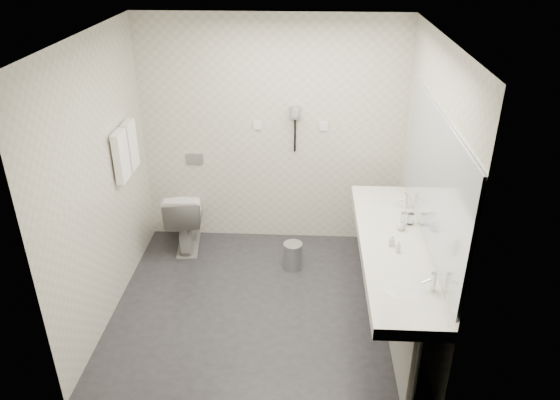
{
  "coord_description": "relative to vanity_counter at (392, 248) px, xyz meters",
  "views": [
    {
      "loc": [
        0.38,
        -4.09,
        3.23
      ],
      "look_at": [
        0.15,
        0.15,
        1.05
      ],
      "focal_mm": 34.32,
      "sensor_mm": 36.0,
      "label": 1
    }
  ],
  "objects": [
    {
      "name": "vanity_post_near",
      "position": [
        0.05,
        -1.04,
        -0.42
      ],
      "size": [
        0.06,
        0.06,
        0.75
      ],
      "primitive_type": "cylinder",
      "color": "silver",
      "rests_on": "floor"
    },
    {
      "name": "ceiling",
      "position": [
        -1.12,
        0.2,
        1.7
      ],
      "size": [
        2.8,
        2.8,
        0.0
      ],
      "primitive_type": "plane",
      "rotation": [
        3.14,
        0.0,
        0.0
      ],
      "color": "silver",
      "rests_on": "wall_back"
    },
    {
      "name": "wall_front",
      "position": [
        -1.12,
        -1.1,
        0.45
      ],
      "size": [
        2.8,
        0.0,
        2.8
      ],
      "primitive_type": "plane",
      "rotation": [
        -1.57,
        0.0,
        0.0
      ],
      "color": "beige",
      "rests_on": "floor"
    },
    {
      "name": "wall_left",
      "position": [
        -2.52,
        0.2,
        0.45
      ],
      "size": [
        0.0,
        2.6,
        2.6
      ],
      "primitive_type": "plane",
      "rotation": [
        1.57,
        0.0,
        1.57
      ],
      "color": "beige",
      "rests_on": "floor"
    },
    {
      "name": "basin_far",
      "position": [
        0.0,
        0.65,
        0.04
      ],
      "size": [
        0.4,
        0.31,
        0.05
      ],
      "primitive_type": "ellipsoid",
      "color": "silver",
      "rests_on": "vanity_counter"
    },
    {
      "name": "vanity_post_far",
      "position": [
        0.05,
        1.04,
        -0.42
      ],
      "size": [
        0.06,
        0.06,
        0.75
      ],
      "primitive_type": "cylinder",
      "color": "silver",
      "rests_on": "floor"
    },
    {
      "name": "glass_left",
      "position": [
        0.13,
        0.31,
        0.11
      ],
      "size": [
        0.08,
        0.08,
        0.12
      ],
      "primitive_type": "cylinder",
      "rotation": [
        0.0,
        0.0,
        0.25
      ],
      "color": "silver",
      "rests_on": "vanity_counter"
    },
    {
      "name": "vanity_counter",
      "position": [
        0.0,
        0.0,
        0.0
      ],
      "size": [
        0.55,
        2.2,
        0.1
      ],
      "primitive_type": "cube",
      "color": "silver",
      "rests_on": "floor"
    },
    {
      "name": "wall_back",
      "position": [
        -1.12,
        1.5,
        0.45
      ],
      "size": [
        2.8,
        0.0,
        2.8
      ],
      "primitive_type": "plane",
      "rotation": [
        1.57,
        0.0,
        0.0
      ],
      "color": "beige",
      "rests_on": "floor"
    },
    {
      "name": "floor",
      "position": [
        -1.12,
        0.2,
        -0.8
      ],
      "size": [
        2.8,
        2.8,
        0.0
      ],
      "primitive_type": "plane",
      "color": "#232328",
      "rests_on": "ground"
    },
    {
      "name": "soap_bottle_b",
      "position": [
        0.09,
        0.22,
        0.1
      ],
      "size": [
        0.09,
        0.09,
        0.1
      ],
      "primitive_type": "imported",
      "rotation": [
        0.0,
        0.0,
        -0.09
      ],
      "color": "white",
      "rests_on": "vanity_counter"
    },
    {
      "name": "faucet_near",
      "position": [
        0.19,
        -0.65,
        0.12
      ],
      "size": [
        0.04,
        0.04,
        0.15
      ],
      "primitive_type": "cylinder",
      "color": "silver",
      "rests_on": "vanity_counter"
    },
    {
      "name": "mirror",
      "position": [
        0.26,
        0.0,
        0.65
      ],
      "size": [
        0.02,
        2.2,
        1.05
      ],
      "primitive_type": "cube",
      "color": "#B2BCC6",
      "rests_on": "wall_right"
    },
    {
      "name": "pedal_bin",
      "position": [
        -0.87,
        0.83,
        -0.66
      ],
      "size": [
        0.25,
        0.25,
        0.28
      ],
      "primitive_type": "cylinder",
      "rotation": [
        0.0,
        0.0,
        -0.35
      ],
      "color": "#B2B5BA",
      "rests_on": "floor"
    },
    {
      "name": "dryer_barrel",
      "position": [
        -0.88,
        1.4,
        0.73
      ],
      "size": [
        0.08,
        0.14,
        0.08
      ],
      "primitive_type": "cylinder",
      "rotation": [
        1.57,
        0.0,
        0.0
      ],
      "color": "gray",
      "rests_on": "dryer_cradle"
    },
    {
      "name": "soap_bottle_c",
      "position": [
        0.02,
        -0.15,
        0.11
      ],
      "size": [
        0.05,
        0.05,
        0.11
      ],
      "primitive_type": "imported",
      "rotation": [
        0.0,
        0.0,
        0.19
      ],
      "color": "white",
      "rests_on": "vanity_counter"
    },
    {
      "name": "towel_far",
      "position": [
        -2.46,
        0.89,
        0.53
      ],
      "size": [
        0.07,
        0.24,
        0.48
      ],
      "primitive_type": "cube",
      "color": "white",
      "rests_on": "towel_rail"
    },
    {
      "name": "dryer_cradle",
      "position": [
        -0.88,
        1.47,
        0.7
      ],
      "size": [
        0.1,
        0.04,
        0.14
      ],
      "primitive_type": "cube",
      "color": "gray",
      "rests_on": "wall_back"
    },
    {
      "name": "flush_plate",
      "position": [
        -1.98,
        1.49,
        0.15
      ],
      "size": [
        0.18,
        0.02,
        0.12
      ],
      "primitive_type": "cube",
      "color": "#B2B5BA",
      "rests_on": "wall_back"
    },
    {
      "name": "faucet_far",
      "position": [
        0.19,
        0.65,
        0.12
      ],
      "size": [
        0.04,
        0.04,
        0.15
      ],
      "primitive_type": "cylinder",
      "color": "silver",
      "rests_on": "vanity_counter"
    },
    {
      "name": "switch_plate_a",
      "position": [
        -1.27,
        1.49,
        0.55
      ],
      "size": [
        0.09,
        0.02,
        0.09
      ],
      "primitive_type": "cube",
      "color": "silver",
      "rests_on": "wall_back"
    },
    {
      "name": "vanity_panel",
      "position": [
        0.02,
        0.0,
        -0.42
      ],
      "size": [
        0.03,
        2.15,
        0.75
      ],
      "primitive_type": "cube",
      "color": "gray",
      "rests_on": "floor"
    },
    {
      "name": "bin_lid",
      "position": [
        -0.87,
        0.83,
        -0.51
      ],
      "size": [
        0.2,
        0.2,
        0.02
      ],
      "primitive_type": "cylinder",
      "color": "#B2B5BA",
      "rests_on": "pedal_bin"
    },
    {
      "name": "wall_right",
      "position": [
        0.27,
        0.2,
        0.45
      ],
      "size": [
        0.0,
        2.6,
        2.6
      ],
      "primitive_type": "plane",
      "rotation": [
        1.57,
        0.0,
        -1.57
      ],
      "color": "beige",
      "rests_on": "floor"
    },
    {
      "name": "switch_plate_b",
      "position": [
        -0.57,
        1.49,
        0.55
      ],
      "size": [
        0.09,
        0.02,
        0.09
      ],
      "primitive_type": "cube",
      "color": "silver",
      "rests_on": "wall_back"
    },
    {
      "name": "soap_bottle_a",
      "position": [
        -0.02,
        -0.04,
        0.1
      ],
      "size": [
        0.05,
        0.05,
        0.11
      ],
      "primitive_type": "imported",
      "rotation": [
        0.0,
        0.0,
        0.01
      ],
      "color": "white",
      "rests_on": "vanity_counter"
    },
    {
      "name": "toilet",
      "position": [
        -2.07,
        1.22,
        -0.44
      ],
      "size": [
        0.48,
        0.75,
        0.72
      ],
      "primitive_type": "imported",
      "rotation": [
        0.0,
        0.0,
        3.25
      ],
      "color": "silver",
      "rests_on": "floor"
    },
    {
      "name": "glass_right",
      "position": [
        0.19,
        0.33,
        0.1
      ],
      "size": [
        0.07,
        0.07,
        0.11
      ],
      "primitive_type": "cylinder",
      "rotation": [
        0.0,
        0.0,
        -0.25
      ],
      "color": "silver",
      "rests_on": "vanity_counter"
    },
    {
      "name": "towel_rail",
      "position": [
        -2.47,
        0.75,
        0.75
      ],
      "size": [
        0.02,
        0.62,
        0.02
      ],
      "primitive_type": "cylinder",
      "rotation": [
        1.57,
        0.0,
        0.0
      ],
      "color": "silver",
      "rests_on": "wall_left"
    },
    {
      "name": "towel_near",
      "position": [
        -2.46,
        0.61,
        0.53
      ],
      "size": [
        0.07,
        0.24,
        0.48
      ],
      "primitive_type": "cube",
      "color": "white",
      "rests_on": "towel_rail"
    },
    {
      "name": "dryer_cord",
      "position": [
        -0.88,
        1.46,
        0.45
      ],
      "size": [
        0.02,
        0.02,
        0.35
      ],
      "primitive_type": "cylinder",
      "color": "black",
      "rests_on": "dryer_cradle"
    },
    {
      "name": "basin_near",
      "position": [
        0.0,
        -0.65,
        0.04
      ],
      "size": [
        0.4,
        0.31,
        0.05
      ],
      "primitive_type": "ellipsoid",
      "color": "silver",
      "rests_on": "vanity_counter"
    }
  ]
}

